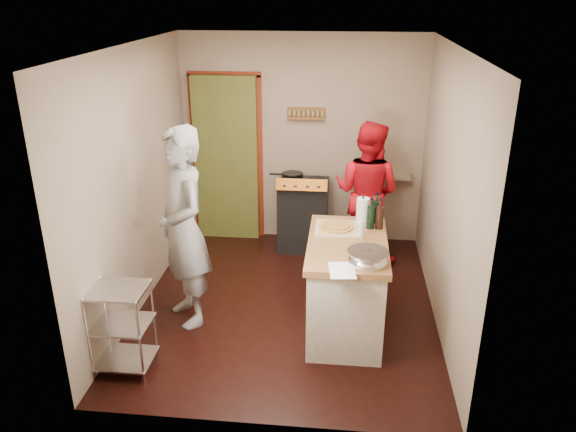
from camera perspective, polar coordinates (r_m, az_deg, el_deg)
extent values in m
plane|color=black|center=(5.95, -0.07, -8.92)|extent=(3.50, 3.50, 0.00)
cube|color=gray|center=(7.06, 1.43, 7.67)|extent=(3.00, 0.04, 2.60)
cube|color=#565B23|center=(7.30, -6.04, 6.03)|extent=(0.80, 0.40, 2.10)
cube|color=maroon|center=(7.34, -9.38, 5.93)|extent=(0.06, 0.06, 2.10)
cube|color=maroon|center=(7.16, -2.85, 5.80)|extent=(0.06, 0.06, 2.10)
cube|color=maroon|center=(7.02, -6.51, 14.12)|extent=(0.90, 0.06, 0.06)
cube|color=brown|center=(6.93, 1.84, 9.95)|extent=(0.46, 0.09, 0.03)
cube|color=brown|center=(6.96, 1.87, 10.51)|extent=(0.46, 0.02, 0.12)
cube|color=olive|center=(6.92, 1.85, 10.40)|extent=(0.42, 0.04, 0.07)
cube|color=gray|center=(7.07, 9.06, 4.03)|extent=(0.80, 0.18, 0.04)
cube|color=black|center=(7.02, 7.48, 5.03)|extent=(0.10, 0.14, 0.22)
cube|color=gray|center=(5.74, -15.18, 3.39)|extent=(0.04, 3.50, 2.60)
cube|color=gray|center=(5.45, 15.83, 2.32)|extent=(0.04, 3.50, 2.60)
cube|color=white|center=(5.11, -0.08, 16.98)|extent=(3.00, 3.50, 0.02)
cube|color=black|center=(7.04, 1.56, -0.11)|extent=(0.60, 0.55, 0.80)
cube|color=black|center=(6.88, 1.60, 3.20)|extent=(0.60, 0.55, 0.06)
cube|color=#9C5316|center=(6.59, 1.41, 3.14)|extent=(0.60, 0.15, 0.17)
cylinder|color=black|center=(6.99, 0.46, 4.17)|extent=(0.26, 0.26, 0.05)
cylinder|color=silver|center=(4.99, -19.65, -11.75)|extent=(0.02, 0.02, 0.80)
cylinder|color=silver|center=(4.82, -14.81, -12.36)|extent=(0.02, 0.02, 0.80)
cylinder|color=silver|center=(5.26, -18.03, -9.63)|extent=(0.02, 0.02, 0.80)
cylinder|color=silver|center=(5.10, -13.43, -10.12)|extent=(0.02, 0.02, 0.80)
cube|color=silver|center=(5.20, -16.13, -13.71)|extent=(0.48, 0.40, 0.02)
cube|color=silver|center=(5.01, -16.56, -10.46)|extent=(0.48, 0.40, 0.02)
cube|color=silver|center=(4.85, -16.99, -7.17)|extent=(0.48, 0.40, 0.02)
cube|color=beige|center=(5.37, 5.87, -7.39)|extent=(0.66, 1.17, 0.87)
cube|color=#9A653A|center=(5.16, 6.07, -2.91)|extent=(0.73, 1.23, 0.06)
cube|color=tan|center=(5.37, 4.91, -1.31)|extent=(0.40, 0.40, 0.02)
cylinder|color=gold|center=(5.36, 4.91, -1.06)|extent=(0.32, 0.32, 0.02)
ellipsoid|color=silver|center=(4.76, 8.10, -4.15)|extent=(0.35, 0.35, 0.11)
cylinder|color=white|center=(5.46, 7.58, 0.40)|extent=(0.12, 0.12, 0.28)
cylinder|color=silver|center=(5.20, 7.40, -1.37)|extent=(0.06, 0.06, 0.17)
cube|color=white|center=(4.64, 5.51, -5.51)|extent=(0.24, 0.32, 0.00)
cylinder|color=black|center=(5.55, 8.98, 0.86)|extent=(0.08, 0.08, 0.31)
cylinder|color=black|center=(5.41, 9.31, 0.27)|extent=(0.08, 0.08, 0.31)
cylinder|color=black|center=(5.40, 8.43, 0.29)|extent=(0.08, 0.08, 0.31)
imported|color=#BBBABF|center=(5.36, -10.58, -1.25)|extent=(0.80, 0.85, 1.95)
imported|color=red|center=(6.65, 8.01, 2.42)|extent=(1.02, 0.93, 1.69)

